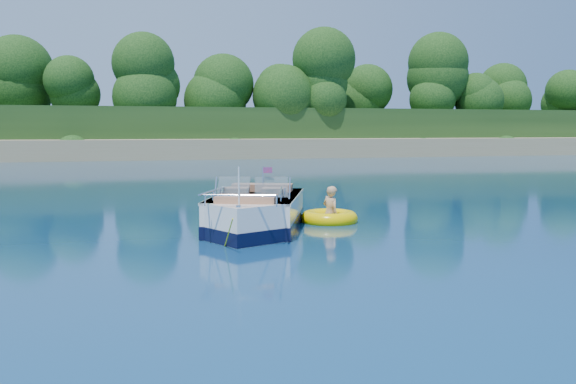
# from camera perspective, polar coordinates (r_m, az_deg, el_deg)

# --- Properties ---
(ground) EXTENTS (160.00, 160.00, 0.00)m
(ground) POSITION_cam_1_polar(r_m,az_deg,el_deg) (13.62, -3.44, -4.01)
(ground) COLOR #092245
(ground) RESTS_ON ground
(shoreline) EXTENTS (170.00, 59.00, 6.00)m
(shoreline) POSITION_cam_1_polar(r_m,az_deg,el_deg) (76.96, -13.65, 4.50)
(shoreline) COLOR #9E8C5C
(shoreline) RESTS_ON ground
(treeline) EXTENTS (150.00, 7.12, 8.19)m
(treeline) POSITION_cam_1_polar(r_m,az_deg,el_deg) (54.31, -12.81, 8.94)
(treeline) COLOR black
(treeline) RESTS_ON ground
(motorboat) EXTENTS (3.08, 5.05, 1.77)m
(motorboat) POSITION_cam_1_polar(r_m,az_deg,el_deg) (14.40, -2.99, -2.11)
(motorboat) COLOR white
(motorboat) RESTS_ON ground
(tow_tube) EXTENTS (1.71, 1.71, 0.37)m
(tow_tube) POSITION_cam_1_polar(r_m,az_deg,el_deg) (15.77, 3.68, -2.34)
(tow_tube) COLOR #FFD400
(tow_tube) RESTS_ON ground
(boy) EXTENTS (0.60, 0.82, 1.48)m
(boy) POSITION_cam_1_polar(r_m,az_deg,el_deg) (15.87, 3.70, -2.64)
(boy) COLOR tan
(boy) RESTS_ON ground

